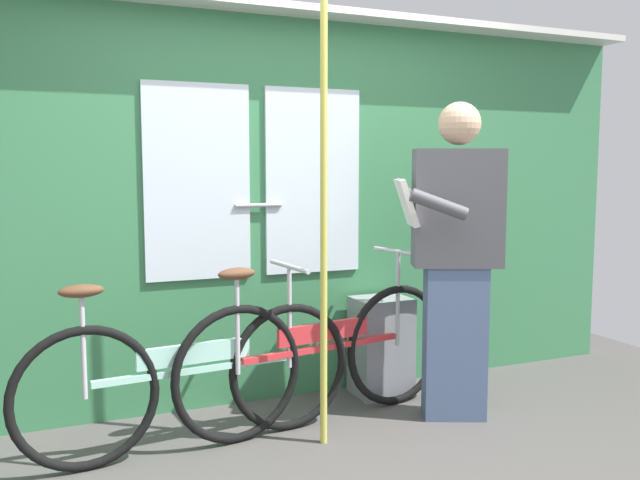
{
  "coord_description": "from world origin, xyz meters",
  "views": [
    {
      "loc": [
        -1.37,
        -2.64,
        1.39
      ],
      "look_at": [
        -0.04,
        0.53,
        1.02
      ],
      "focal_mm": 37.49,
      "sensor_mm": 36.0,
      "label": 1
    }
  ],
  "objects_px": {
    "bicycle_near_door": "(193,377)",
    "trash_bin_by_wall": "(381,346)",
    "handrail_pole": "(324,221)",
    "bicycle_leaning_behind": "(322,354)",
    "passenger_reading_newspaper": "(455,254)"
  },
  "relations": [
    {
      "from": "handrail_pole",
      "to": "bicycle_near_door",
      "type": "bearing_deg",
      "value": 163.79
    },
    {
      "from": "bicycle_leaning_behind",
      "to": "handrail_pole",
      "type": "distance_m",
      "value": 0.8
    },
    {
      "from": "bicycle_leaning_behind",
      "to": "handrail_pole",
      "type": "relative_size",
      "value": 0.76
    },
    {
      "from": "bicycle_leaning_behind",
      "to": "trash_bin_by_wall",
      "type": "height_order",
      "value": "bicycle_leaning_behind"
    },
    {
      "from": "bicycle_near_door",
      "to": "bicycle_leaning_behind",
      "type": "relative_size",
      "value": 0.99
    },
    {
      "from": "passenger_reading_newspaper",
      "to": "trash_bin_by_wall",
      "type": "distance_m",
      "value": 0.82
    },
    {
      "from": "bicycle_near_door",
      "to": "passenger_reading_newspaper",
      "type": "xyz_separation_m",
      "value": [
        1.43,
        -0.13,
        0.56
      ]
    },
    {
      "from": "passenger_reading_newspaper",
      "to": "handrail_pole",
      "type": "height_order",
      "value": "handrail_pole"
    },
    {
      "from": "passenger_reading_newspaper",
      "to": "handrail_pole",
      "type": "bearing_deg",
      "value": 27.07
    },
    {
      "from": "bicycle_near_door",
      "to": "handrail_pole",
      "type": "xyz_separation_m",
      "value": [
        0.62,
        -0.18,
        0.77
      ]
    },
    {
      "from": "bicycle_leaning_behind",
      "to": "handrail_pole",
      "type": "bearing_deg",
      "value": -121.67
    },
    {
      "from": "handrail_pole",
      "to": "trash_bin_by_wall",
      "type": "bearing_deg",
      "value": 41.55
    },
    {
      "from": "trash_bin_by_wall",
      "to": "bicycle_near_door",
      "type": "bearing_deg",
      "value": -163.54
    },
    {
      "from": "passenger_reading_newspaper",
      "to": "handrail_pole",
      "type": "xyz_separation_m",
      "value": [
        -0.81,
        -0.05,
        0.21
      ]
    },
    {
      "from": "bicycle_near_door",
      "to": "trash_bin_by_wall",
      "type": "bearing_deg",
      "value": 11.16
    }
  ]
}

